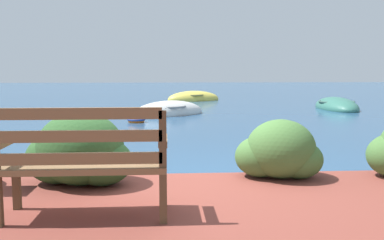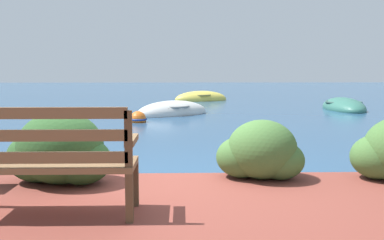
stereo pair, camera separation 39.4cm
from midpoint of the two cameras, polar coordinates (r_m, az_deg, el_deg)
name	(u,v)px [view 1 (the left image)]	position (r m, az deg, el deg)	size (l,w,h in m)	color
ground_plane	(184,192)	(5.11, -3.37, -9.51)	(80.00, 80.00, 0.00)	navy
park_bench	(84,160)	(3.63, -17.22, -5.17)	(1.35, 0.48, 0.93)	brown
hedge_clump_left	(79,153)	(4.72, -17.13, -4.25)	(1.14, 0.82, 0.77)	#2D5628
hedge_clump_centre	(279,153)	(4.86, 9.30, -4.31)	(0.97, 0.70, 0.66)	#426B33
rowboat_nearest	(169,113)	(13.43, -3.94, 0.98)	(2.68, 2.29, 0.78)	silver
rowboat_mid	(336,107)	(16.16, 18.04, 1.64)	(1.41, 2.94, 0.74)	#336B5B
rowboat_far	(193,99)	(19.31, -0.39, 2.78)	(2.66, 1.76, 0.78)	#DBC64C
mooring_buoy	(136,119)	(11.64, -8.41, 0.07)	(0.49, 0.49, 0.45)	orange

